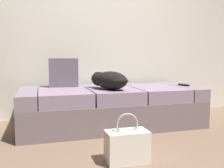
# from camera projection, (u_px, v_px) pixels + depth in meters

# --- Properties ---
(ground_plane) EXTENTS (10.00, 10.00, 0.00)m
(ground_plane) POSITION_uv_depth(u_px,v_px,m) (147.00, 158.00, 1.99)
(ground_plane) COLOR #816450
(back_wall) EXTENTS (6.40, 0.10, 2.80)m
(back_wall) POSITION_uv_depth(u_px,v_px,m) (99.00, 12.00, 3.41)
(back_wall) COLOR silver
(back_wall) RESTS_ON ground
(couch) EXTENTS (2.03, 0.91, 0.44)m
(couch) POSITION_uv_depth(u_px,v_px,m) (111.00, 107.00, 2.95)
(couch) COLOR slate
(couch) RESTS_ON ground
(dog_dark) EXTENTS (0.42, 0.56, 0.20)m
(dog_dark) POSITION_uv_depth(u_px,v_px,m) (109.00, 80.00, 2.80)
(dog_dark) COLOR black
(dog_dark) RESTS_ON couch
(tv_remote) EXTENTS (0.08, 0.16, 0.02)m
(tv_remote) POSITION_uv_depth(u_px,v_px,m) (184.00, 85.00, 3.14)
(tv_remote) COLOR black
(tv_remote) RESTS_ON couch
(throw_pillow) EXTENTS (0.35, 0.16, 0.34)m
(throw_pillow) POSITION_uv_depth(u_px,v_px,m) (64.00, 73.00, 3.01)
(throw_pillow) COLOR #675964
(throw_pillow) RESTS_ON couch
(handbag) EXTENTS (0.32, 0.18, 0.38)m
(handbag) POSITION_uv_depth(u_px,v_px,m) (127.00, 146.00, 1.91)
(handbag) COLOR white
(handbag) RESTS_ON ground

